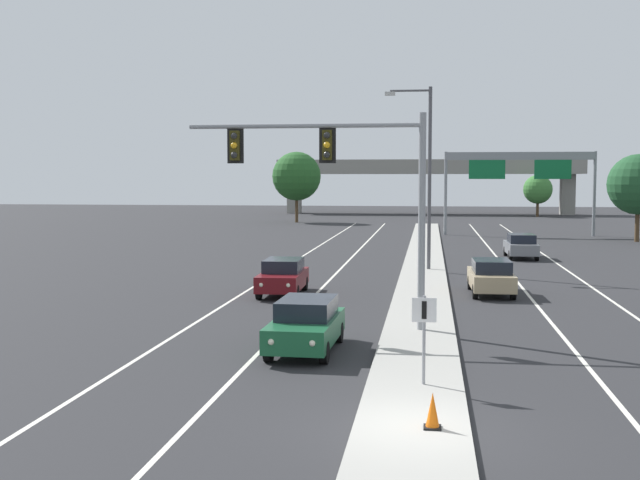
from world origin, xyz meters
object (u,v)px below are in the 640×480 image
object	(u,v)px
car_receding_grey	(521,246)
traffic_cone_median_nose	(433,411)
car_receding_tan	(491,276)
highway_sign_gantry	(520,166)
tree_far_right_a	(638,184)
car_oncoming_green	(306,324)
overhead_signal_mast	(346,174)
tree_far_right_b	(538,189)
tree_far_left_b	(297,176)
street_lamp_median	(426,167)
median_sign_post	(424,327)
car_oncoming_darkred	(283,276)

from	to	relation	value
car_receding_grey	traffic_cone_median_nose	size ratio (longest dim) A/B	6.07
car_receding_tan	highway_sign_gantry	xyz separation A→B (m)	(5.14, 37.68, 5.34)
tree_far_right_a	car_oncoming_green	bearing A→B (deg)	-114.48
overhead_signal_mast	tree_far_right_a	world-z (taller)	overhead_signal_mast
tree_far_right_b	tree_far_left_b	size ratio (longest dim) A/B	0.68
overhead_signal_mast	street_lamp_median	world-z (taller)	street_lamp_median
median_sign_post	car_receding_grey	size ratio (longest dim) A/B	0.49
car_oncoming_darkred	traffic_cone_median_nose	bearing A→B (deg)	-71.05
car_receding_tan	tree_far_right_a	size ratio (longest dim) A/B	0.64
overhead_signal_mast	highway_sign_gantry	size ratio (longest dim) A/B	0.60
car_oncoming_green	overhead_signal_mast	bearing A→B (deg)	75.03
car_receding_grey	traffic_cone_median_nose	xyz separation A→B (m)	(-5.74, -37.10, -0.31)
tree_far_right_b	car_oncoming_darkred	bearing A→B (deg)	-105.41
tree_far_left_b	tree_far_right_a	bearing A→B (deg)	-36.99
traffic_cone_median_nose	median_sign_post	bearing A→B (deg)	93.40
median_sign_post	car_oncoming_green	distance (m)	5.44
car_oncoming_green	traffic_cone_median_nose	world-z (taller)	car_oncoming_green
car_receding_grey	tree_far_left_b	bearing A→B (deg)	118.38
car_receding_grey	tree_far_right_b	xyz separation A→B (m)	(8.21, 56.49, 2.77)
car_receding_tan	highway_sign_gantry	distance (m)	38.41
car_receding_grey	tree_far_right_b	world-z (taller)	tree_far_right_b
overhead_signal_mast	tree_far_right_b	world-z (taller)	overhead_signal_mast
street_lamp_median	tree_far_left_b	distance (m)	49.54
car_receding_tan	highway_sign_gantry	world-z (taller)	highway_sign_gantry
tree_far_right_a	highway_sign_gantry	bearing A→B (deg)	145.69
car_oncoming_green	tree_far_right_a	distance (m)	49.09
car_receding_grey	traffic_cone_median_nose	world-z (taller)	car_receding_grey
median_sign_post	street_lamp_median	xyz separation A→B (m)	(-0.15, 25.37, 4.21)
car_oncoming_darkred	tree_far_right_b	bearing A→B (deg)	74.59
overhead_signal_mast	street_lamp_median	distance (m)	18.30
car_oncoming_green	car_receding_tan	xyz separation A→B (m)	(6.39, 12.82, 0.00)
median_sign_post	street_lamp_median	world-z (taller)	street_lamp_median
median_sign_post	car_oncoming_green	xyz separation A→B (m)	(-3.55, 4.05, -0.77)
car_receding_grey	overhead_signal_mast	bearing A→B (deg)	-108.15
tree_far_left_b	tree_far_right_a	world-z (taller)	tree_far_left_b
street_lamp_median	tree_far_right_a	distance (m)	28.73
overhead_signal_mast	car_oncoming_darkred	distance (m)	10.20
overhead_signal_mast	tree_far_right_a	bearing A→B (deg)	64.83
median_sign_post	tree_far_right_b	size ratio (longest dim) A/B	0.40
traffic_cone_median_nose	tree_far_right_a	world-z (taller)	tree_far_right_a
highway_sign_gantry	tree_far_right_b	world-z (taller)	highway_sign_gantry
car_oncoming_darkred	traffic_cone_median_nose	world-z (taller)	car_oncoming_darkred
car_receding_grey	street_lamp_median	bearing A→B (deg)	-126.57
street_lamp_median	tree_far_left_b	xyz separation A→B (m)	(-14.98, 47.22, -0.49)
car_receding_tan	traffic_cone_median_nose	size ratio (longest dim) A/B	6.08
median_sign_post	tree_far_right_a	bearing A→B (deg)	71.00
overhead_signal_mast	car_oncoming_darkred	bearing A→B (deg)	113.68
overhead_signal_mast	tree_far_right_a	xyz separation A→B (m)	(19.42, 41.33, -0.71)
street_lamp_median	median_sign_post	bearing A→B (deg)	-89.65
street_lamp_median	car_receding_grey	bearing A→B (deg)	53.43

